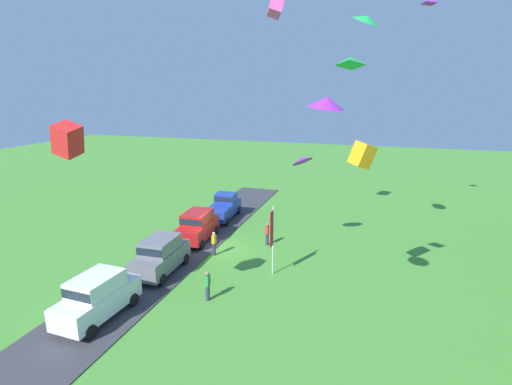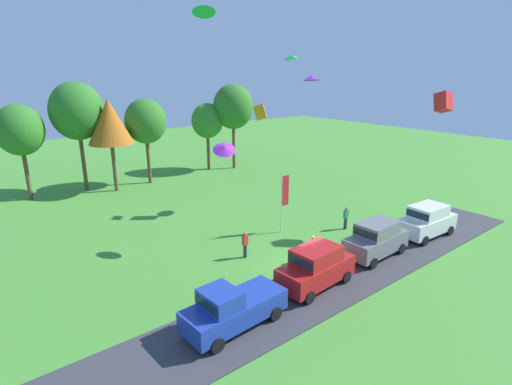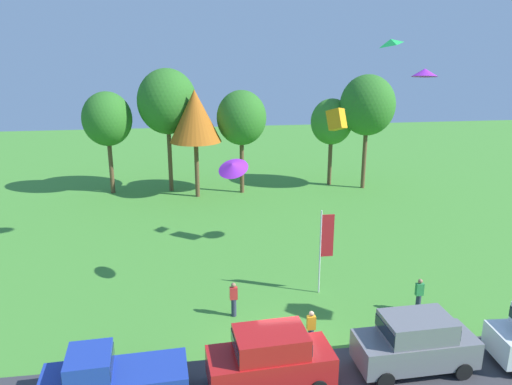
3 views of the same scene
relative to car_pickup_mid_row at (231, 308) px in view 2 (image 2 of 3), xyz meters
The scene contains 22 objects.
ground_plane 7.10m from the car_pickup_mid_row, 18.19° to the left, with size 120.00×120.00×0.00m, color #478E33.
pavement_strip 6.75m from the car_pickup_mid_row, ahead, with size 36.00×4.40×0.06m, color #38383D.
car_pickup_mid_row is the anchor object (origin of this frame).
car_suv_far_end 5.73m from the car_pickup_mid_row, ahead, with size 4.71×2.28×2.28m.
car_suv_by_flagpole 11.45m from the car_pickup_mid_row, ahead, with size 4.65×2.15×2.28m.
car_suv_near_entrance 16.97m from the car_pickup_mid_row, ahead, with size 4.70×2.25×2.28m.
person_watching_sky 8.22m from the car_pickup_mid_row, 17.33° to the left, with size 0.36×0.24×1.71m.
person_beside_suv 7.34m from the car_pickup_mid_row, 48.08° to the left, with size 0.36×0.24×1.71m.
person_on_lawn 14.39m from the car_pickup_mid_row, 18.55° to the left, with size 0.36×0.24×1.71m.
tree_center_back 27.95m from the car_pickup_mid_row, 97.00° to the left, with size 4.09×4.09×8.63m.
tree_far_left 28.10m from the car_pickup_mid_row, 86.59° to the left, with size 4.95×4.95×10.45m.
tree_right_of_center 26.04m from the car_pickup_mid_row, 81.31° to the left, with size 4.21×4.21×8.88m.
tree_left_of_center 27.45m from the car_pickup_mid_row, 73.41° to the left, with size 4.13×4.13×8.72m.
tree_lone_near 31.84m from the car_pickup_mid_row, 59.76° to the left, with size 3.68×3.68×7.77m.
tree_far_right 32.25m from the car_pickup_mid_row, 54.23° to the left, with size 4.69×4.69×9.90m.
flag_banner 12.16m from the car_pickup_mid_row, 36.36° to the left, with size 0.71×0.08×4.46m.
kite_box_trailing_tail 18.27m from the car_pickup_mid_row, 46.49° to the left, with size 0.82×0.82×1.14m, color orange.
kite_delta_mid_center 21.74m from the car_pickup_mid_row, 34.30° to the left, with size 1.43×1.43×0.43m, color purple.
kite_delta_topmost 19.40m from the car_pickup_mid_row, 61.61° to the left, with size 1.58×1.58×0.32m, color green.
kite_diamond_high_left 21.58m from the car_pickup_mid_row, 39.20° to the left, with size 0.96×1.06×0.33m, color green.
kite_box_low_drifter 20.29m from the car_pickup_mid_row, ahead, with size 0.88×0.88×1.24m, color red.
kite_delta_over_trees 10.99m from the car_pickup_mid_row, 56.92° to the left, with size 1.48×1.48×0.32m, color purple.
Camera 2 is at (-15.60, -15.18, 11.40)m, focal length 28.00 mm.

